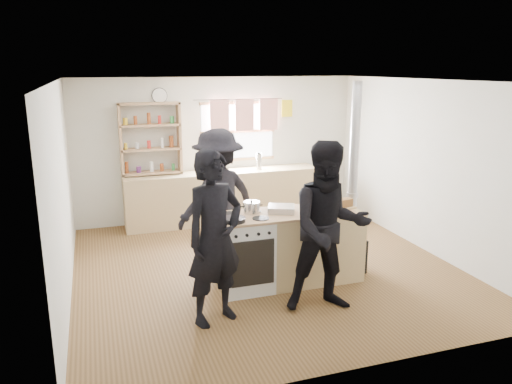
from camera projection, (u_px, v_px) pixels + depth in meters
ground at (265, 267)px, 6.84m from camera, size 5.00×5.00×0.01m
back_counter at (223, 196)px, 8.77m from camera, size 3.40×0.55×0.90m
shelving_unit at (150, 138)px, 8.26m from camera, size 1.00×0.28×1.20m
thermos at (259, 161)px, 8.83m from camera, size 0.10×0.10×0.28m
cooking_island at (290, 247)px, 6.26m from camera, size 1.97×0.64×0.93m
skillet_greens at (234, 219)px, 5.75m from camera, size 0.37×0.37×0.05m
roast_tray at (281, 209)px, 6.14m from camera, size 0.41×0.38×0.08m
stockpot_stove at (252, 207)px, 6.08m from camera, size 0.20×0.20×0.17m
stockpot_counter at (325, 199)px, 6.35m from camera, size 0.29×0.29×0.22m
bread_board at (343, 204)px, 6.30m from camera, size 0.31×0.25×0.12m
flue_heater at (351, 223)px, 6.58m from camera, size 0.35×0.35×2.50m
person_near_left at (215, 238)px, 5.20m from camera, size 0.80×0.67×1.87m
person_near_right at (329, 228)px, 5.46m from camera, size 1.05×0.88×1.91m
person_far at (218, 198)px, 6.79m from camera, size 1.38×1.09×1.88m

